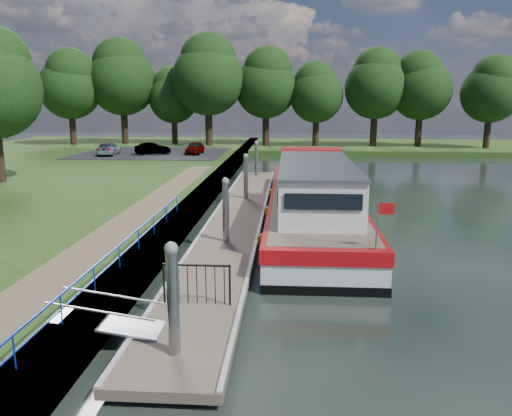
# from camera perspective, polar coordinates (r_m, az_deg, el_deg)

# --- Properties ---
(ground) EXTENTS (160.00, 160.00, 0.00)m
(ground) POSITION_cam_1_polar(r_m,az_deg,el_deg) (12.18, -8.63, -16.63)
(ground) COLOR black
(ground) RESTS_ON ground
(bank_edge) EXTENTS (1.10, 90.00, 0.78)m
(bank_edge) POSITION_cam_1_polar(r_m,az_deg,el_deg) (26.46, -7.14, 0.17)
(bank_edge) COLOR #473D2D
(bank_edge) RESTS_ON ground
(far_bank) EXTENTS (60.00, 18.00, 0.60)m
(far_bank) POSITION_cam_1_polar(r_m,az_deg,el_deg) (63.38, 12.59, 6.84)
(far_bank) COLOR #214012
(far_bank) RESTS_ON ground
(footpath) EXTENTS (1.60, 40.00, 0.05)m
(footpath) POSITION_cam_1_polar(r_m,az_deg,el_deg) (20.28, -16.06, -2.72)
(footpath) COLOR brown
(footpath) RESTS_ON riverbank
(carpark) EXTENTS (14.00, 12.00, 0.06)m
(carpark) POSITION_cam_1_polar(r_m,az_deg,el_deg) (50.49, -11.70, 6.17)
(carpark) COLOR black
(carpark) RESTS_ON riverbank
(blue_fence) EXTENTS (0.04, 18.04, 0.72)m
(blue_fence) POSITION_cam_1_polar(r_m,az_deg,el_deg) (15.08, -16.63, -5.84)
(blue_fence) COLOR #0C2DBF
(blue_fence) RESTS_ON riverbank
(pontoon) EXTENTS (2.50, 30.00, 0.56)m
(pontoon) POSITION_cam_1_polar(r_m,az_deg,el_deg) (24.21, -2.08, -1.37)
(pontoon) COLOR brown
(pontoon) RESTS_ON ground
(mooring_piles) EXTENTS (0.30, 27.30, 3.55)m
(mooring_piles) POSITION_cam_1_polar(r_m,az_deg,el_deg) (23.97, -2.10, 1.18)
(mooring_piles) COLOR gray
(mooring_piles) RESTS_ON ground
(gangway) EXTENTS (2.58, 1.00, 0.92)m
(gangway) POSITION_cam_1_polar(r_m,az_deg,el_deg) (12.83, -16.51, -12.34)
(gangway) COLOR #A5A8AD
(gangway) RESTS_ON ground
(gate_panel) EXTENTS (1.85, 0.05, 1.15)m
(gate_panel) POSITION_cam_1_polar(r_m,az_deg,el_deg) (13.67, -6.80, -7.99)
(gate_panel) COLOR black
(gate_panel) RESTS_ON ground
(barge) EXTENTS (4.36, 21.15, 4.78)m
(barge) POSITION_cam_1_polar(r_m,az_deg,el_deg) (25.30, 6.36, 1.25)
(barge) COLOR black
(barge) RESTS_ON ground
(horizon_trees) EXTENTS (54.38, 10.03, 12.87)m
(horizon_trees) POSITION_cam_1_polar(r_m,az_deg,el_deg) (59.27, -0.09, 14.18)
(horizon_trees) COLOR #332316
(horizon_trees) RESTS_ON ground
(car_a) EXTENTS (1.49, 3.47, 1.17)m
(car_a) POSITION_cam_1_polar(r_m,az_deg,el_deg) (48.62, -7.00, 6.84)
(car_a) COLOR #999999
(car_a) RESTS_ON carpark
(car_b) EXTENTS (3.54, 2.29, 1.10)m
(car_b) POSITION_cam_1_polar(r_m,az_deg,el_deg) (48.93, -11.75, 6.67)
(car_b) COLOR #999999
(car_b) RESTS_ON carpark
(car_c) EXTENTS (2.08, 4.19, 1.17)m
(car_c) POSITION_cam_1_polar(r_m,az_deg,el_deg) (49.43, -16.51, 6.52)
(car_c) COLOR #999999
(car_c) RESTS_ON carpark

